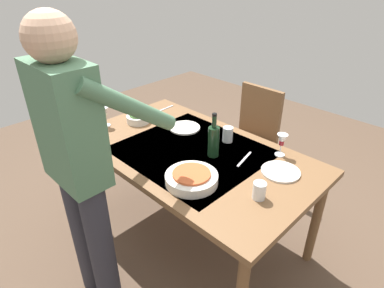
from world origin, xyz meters
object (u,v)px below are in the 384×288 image
at_px(side_bowl_salad, 138,118).
at_px(water_cup_far_left, 259,191).
at_px(wine_bottle, 214,140).
at_px(water_cup_near_left, 228,134).
at_px(wine_glass_left, 105,113).
at_px(chair_near, 252,132).
at_px(dining_table, 192,159).
at_px(water_cup_near_right, 104,143).
at_px(person_server, 80,163).
at_px(dinner_plate_near, 185,128).
at_px(dinner_plate_far, 281,172).
at_px(serving_bowl_pasta, 192,178).
at_px(wine_glass_right, 282,141).

bearing_deg(side_bowl_salad, water_cup_far_left, 174.39).
xyz_separation_m(wine_bottle, water_cup_near_left, (0.05, -0.21, -0.06)).
bearing_deg(wine_glass_left, water_cup_near_left, -150.49).
xyz_separation_m(chair_near, water_cup_far_left, (-0.70, 0.96, 0.27)).
height_order(dining_table, water_cup_near_right, water_cup_near_right).
height_order(person_server, water_cup_far_left, person_server).
relative_size(wine_glass_left, dinner_plate_near, 0.66).
bearing_deg(dining_table, person_server, 85.35).
bearing_deg(wine_glass_left, dinner_plate_far, -163.30).
bearing_deg(serving_bowl_pasta, person_server, 57.37).
bearing_deg(water_cup_near_right, side_bowl_salad, -67.17).
bearing_deg(chair_near, serving_bowl_pasta, 107.67).
bearing_deg(water_cup_near_left, wine_glass_right, -165.30).
distance_m(person_server, serving_bowl_pasta, 0.60).
xyz_separation_m(chair_near, water_cup_near_right, (0.33, 1.25, 0.27)).
distance_m(wine_glass_right, serving_bowl_pasta, 0.65).
bearing_deg(water_cup_near_left, chair_near, -72.22).
height_order(dining_table, water_cup_near_left, water_cup_near_left).
xyz_separation_m(water_cup_far_left, dinner_plate_near, (0.86, -0.29, -0.04)).
xyz_separation_m(water_cup_near_right, dinner_plate_near, (-0.16, -0.59, -0.04)).
height_order(person_server, dinner_plate_far, person_server).
bearing_deg(side_bowl_salad, water_cup_near_left, -160.21).
height_order(wine_bottle, water_cup_near_left, wine_bottle).
bearing_deg(wine_bottle, dinner_plate_near, -18.97).
distance_m(person_server, water_cup_near_right, 0.53).
xyz_separation_m(dining_table, water_cup_far_left, (-0.60, 0.10, 0.12)).
relative_size(wine_glass_right, serving_bowl_pasta, 0.50).
distance_m(water_cup_far_left, dinner_plate_far, 0.30).
bearing_deg(side_bowl_salad, wine_glass_left, 59.84).
bearing_deg(wine_bottle, wine_glass_left, 15.95).
bearing_deg(wine_glass_left, water_cup_near_right, 145.88).
bearing_deg(dinner_plate_far, water_cup_near_left, -9.17).
distance_m(wine_bottle, water_cup_far_left, 0.49).
distance_m(wine_bottle, water_cup_near_right, 0.73).
height_order(water_cup_far_left, dinner_plate_near, water_cup_far_left).
relative_size(water_cup_near_right, side_bowl_salad, 0.54).
height_order(chair_near, wine_glass_left, chair_near).
relative_size(water_cup_near_right, dinner_plate_far, 0.42).
bearing_deg(wine_glass_right, wine_glass_left, 25.31).
bearing_deg(dinner_plate_near, serving_bowl_pasta, 139.08).
height_order(water_cup_near_right, side_bowl_salad, water_cup_near_right).
bearing_deg(water_cup_near_left, serving_bowl_pasta, 107.54).
distance_m(water_cup_near_right, dinner_plate_near, 0.61).
distance_m(water_cup_near_left, dinner_plate_near, 0.36).
height_order(water_cup_near_left, side_bowl_salad, water_cup_near_left).
relative_size(water_cup_near_left, dinner_plate_far, 0.46).
bearing_deg(water_cup_far_left, wine_glass_left, 4.05).
bearing_deg(dinner_plate_far, wine_glass_left, 16.70).
bearing_deg(water_cup_near_right, water_cup_near_left, -127.96).
distance_m(person_server, dinner_plate_near, 0.98).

